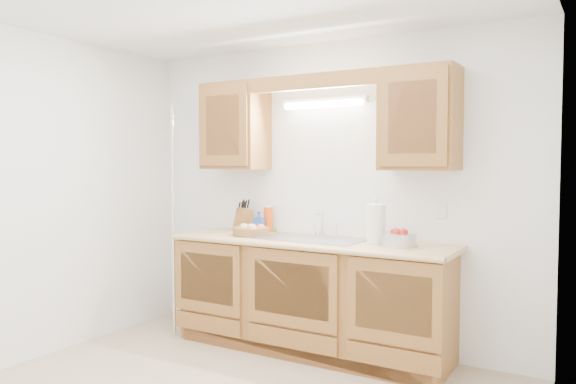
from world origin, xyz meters
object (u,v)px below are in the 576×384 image
Objects in this scene: fruit_basket at (251,230)px; apple_bowl at (399,238)px; knife_block at (243,219)px; paper_towel at (376,224)px.

apple_bowl is at bearing 1.31° from fruit_basket.
fruit_basket is at bearing -28.82° from knife_block.
fruit_basket is 1.10× the size of knife_block.
fruit_basket is 1.09m from paper_towel.
apple_bowl is at bearing 6.31° from knife_block.
knife_block is at bearing 173.17° from apple_bowl.
fruit_basket is 1.28m from apple_bowl.
knife_block is (-0.23, 0.21, 0.06)m from fruit_basket.
knife_block is at bearing 173.50° from paper_towel.
knife_block reaches higher than apple_bowl.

